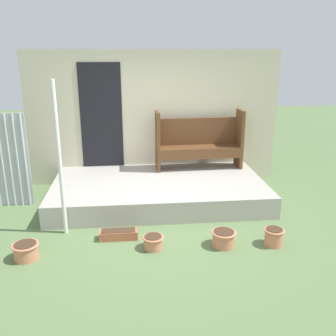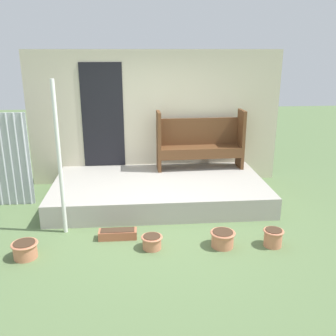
% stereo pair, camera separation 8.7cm
% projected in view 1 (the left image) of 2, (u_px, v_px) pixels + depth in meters
% --- Properties ---
extents(ground_plane, '(24.00, 24.00, 0.00)m').
position_uv_depth(ground_plane, '(161.00, 225.00, 5.79)').
color(ground_plane, '#5B7547').
extents(porch_slab, '(3.72, 2.03, 0.36)m').
position_uv_depth(porch_slab, '(159.00, 190.00, 6.71)').
color(porch_slab, '#A8A399').
rests_on(porch_slab, ground_plane).
extents(house_wall, '(4.92, 0.08, 2.60)m').
position_uv_depth(house_wall, '(152.00, 118.00, 7.35)').
color(house_wall, beige).
rests_on(house_wall, ground_plane).
extents(support_post, '(0.06, 0.06, 2.23)m').
position_uv_depth(support_post, '(60.00, 161.00, 5.22)').
color(support_post, white).
rests_on(support_post, ground_plane).
extents(bench, '(1.68, 0.45, 1.13)m').
position_uv_depth(bench, '(199.00, 140.00, 7.25)').
color(bench, brown).
rests_on(bench, porch_slab).
extents(flower_pot_left, '(0.34, 0.34, 0.22)m').
position_uv_depth(flower_pot_left, '(26.00, 250.00, 4.83)').
color(flower_pot_left, tan).
rests_on(flower_pot_left, ground_plane).
extents(flower_pot_middle, '(0.29, 0.29, 0.19)m').
position_uv_depth(flower_pot_middle, '(153.00, 241.00, 5.09)').
color(flower_pot_middle, tan).
rests_on(flower_pot_middle, ground_plane).
extents(flower_pot_right, '(0.35, 0.35, 0.23)m').
position_uv_depth(flower_pot_right, '(224.00, 238.00, 5.14)').
color(flower_pot_right, tan).
rests_on(flower_pot_right, ground_plane).
extents(flower_pot_far_right, '(0.28, 0.28, 0.25)m').
position_uv_depth(flower_pot_far_right, '(274.00, 236.00, 5.17)').
color(flower_pot_far_right, tan).
rests_on(flower_pot_far_right, ground_plane).
extents(planter_box_rect, '(0.54, 0.19, 0.13)m').
position_uv_depth(planter_box_rect, '(119.00, 234.00, 5.36)').
color(planter_box_rect, '#B26042').
rests_on(planter_box_rect, ground_plane).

